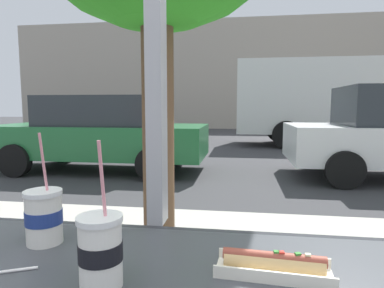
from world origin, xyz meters
The scene contains 8 objects.
ground_plane centered at (0.00, 8.00, 0.00)m, with size 60.00×60.00×0.00m, color #38383A.
sidewalk_strip centered at (0.00, 1.60, 0.05)m, with size 16.00×2.80×0.10m, color #B2ADA3.
building_facade_far centered at (0.00, 19.83, 3.25)m, with size 28.00×1.20×6.50m, color #A89E8E.
soda_cup_left centered at (-0.02, -0.31, 1.08)m, with size 0.09×0.09×0.31m.
soda_cup_right centered at (-0.26, -0.13, 1.07)m, with size 0.10×0.10×0.30m.
hotdog_tray_far centered at (0.34, -0.21, 1.02)m, with size 0.26×0.12×0.05m.
parked_car_green centered at (-2.67, 5.72, 0.81)m, with size 4.44×1.90×1.58m.
box_truck centered at (3.31, 11.09, 1.58)m, with size 6.65×2.44×2.88m.
Camera 1 is at (0.26, -0.93, 1.37)m, focal length 31.15 mm.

